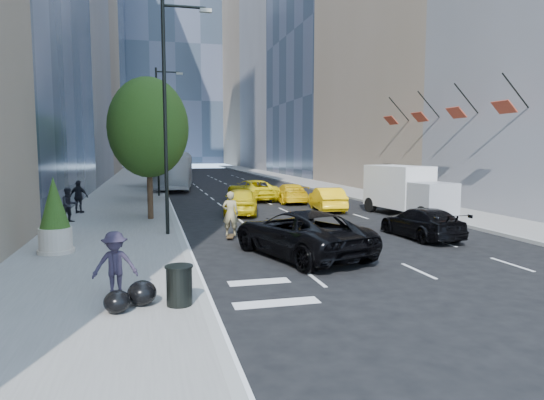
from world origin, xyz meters
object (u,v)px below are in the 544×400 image
object	(u,v)px
box_truck	(407,191)
planter_shrub	(55,217)
city_bus	(175,170)
skateboarder	(230,217)
black_sedan_mercedes	(421,223)
black_sedan_lincoln	(300,233)
trash_can	(179,286)

from	to	relation	value
box_truck	planter_shrub	size ratio (longest dim) A/B	2.28
city_bus	planter_shrub	xyz separation A→B (m)	(-5.74, -29.42, -0.32)
box_truck	planter_shrub	xyz separation A→B (m)	(-17.70, -6.53, -0.01)
skateboarder	black_sedan_mercedes	size ratio (longest dim) A/B	0.42
black_sedan_mercedes	city_bus	bearing A→B (deg)	-75.52
black_sedan_lincoln	black_sedan_mercedes	distance (m)	6.56
box_truck	trash_can	size ratio (longest dim) A/B	6.81
black_sedan_lincoln	box_truck	world-z (taller)	box_truck
black_sedan_mercedes	planter_shrub	world-z (taller)	planter_shrub
skateboarder	box_truck	xyz separation A→B (m)	(11.04, 4.58, 0.50)
trash_can	black_sedan_lincoln	bearing A→B (deg)	47.39
city_bus	planter_shrub	bearing A→B (deg)	-94.73
skateboarder	planter_shrub	size ratio (longest dim) A/B	0.70
skateboarder	planter_shrub	bearing A→B (deg)	31.15
skateboarder	black_sedan_lincoln	world-z (taller)	skateboarder
box_truck	black_sedan_lincoln	bearing A→B (deg)	-144.79
black_sedan_lincoln	box_truck	xyz separation A→B (m)	(9.16, 8.58, 0.62)
city_bus	box_truck	xyz separation A→B (m)	(11.96, -22.89, -0.31)
skateboarder	black_sedan_lincoln	xyz separation A→B (m)	(1.88, -4.00, -0.12)
box_truck	skateboarder	bearing A→B (deg)	-165.38
skateboarder	trash_can	bearing A→B (deg)	87.98
skateboarder	black_sedan_mercedes	bearing A→B (deg)	-178.22
city_bus	planter_shrub	size ratio (longest dim) A/B	4.66
skateboarder	box_truck	size ratio (longest dim) A/B	0.31
black_sedan_mercedes	trash_can	size ratio (longest dim) A/B	5.01
black_sedan_mercedes	skateboarder	bearing A→B (deg)	-15.62
city_bus	box_truck	world-z (taller)	city_bus
trash_can	planter_shrub	bearing A→B (deg)	119.20
black_sedan_lincoln	city_bus	xyz separation A→B (m)	(-2.80, 31.46, 0.94)
black_sedan_lincoln	box_truck	size ratio (longest dim) A/B	0.97
city_bus	trash_can	distance (m)	36.53
trash_can	skateboarder	bearing A→B (deg)	73.16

